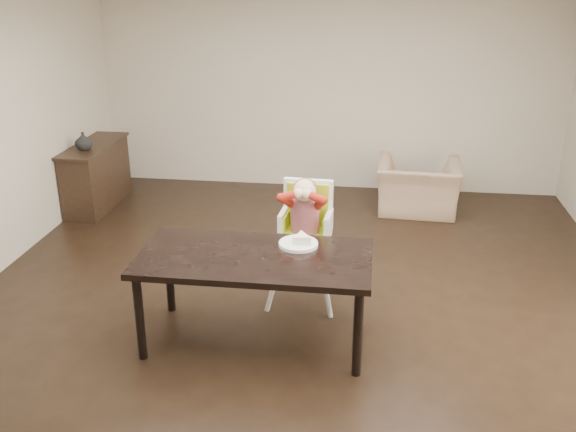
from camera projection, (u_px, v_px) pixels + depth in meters
name	position (u px, v px, depth m)	size (l,w,h in m)	color
ground	(297.00, 316.00, 5.54)	(7.00, 7.00, 0.00)	black
room_walls	(298.00, 103.00, 4.85)	(6.02, 7.02, 2.71)	#C1B3A0
dining_table	(255.00, 265.00, 4.96)	(1.80, 0.90, 0.75)	black
high_chair	(305.00, 215.00, 5.56)	(0.51, 0.51, 1.15)	white
plate	(300.00, 242.00, 5.09)	(0.39, 0.39, 0.09)	white
armchair	(418.00, 179.00, 7.71)	(0.96, 0.63, 0.84)	tan
sideboard	(96.00, 175.00, 7.91)	(0.44, 1.26, 0.79)	black
vase	(83.00, 141.00, 7.51)	(0.20, 0.21, 0.20)	#99999E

